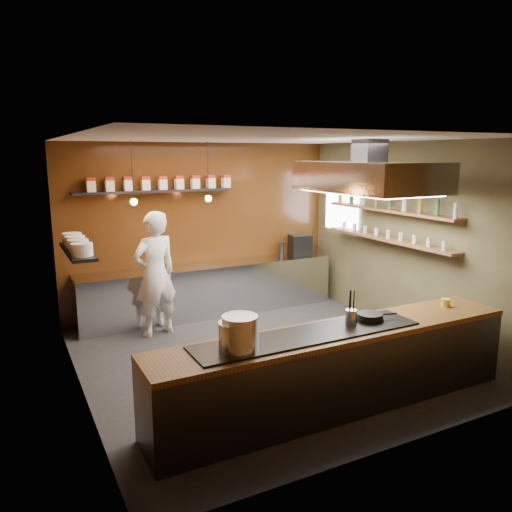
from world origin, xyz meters
TOP-DOWN VIEW (x-y plane):
  - floor at (0.00, 0.00)m, footprint 5.00×5.00m
  - back_wall at (0.00, 2.50)m, footprint 5.00×0.00m
  - left_wall at (-2.50, 0.00)m, footprint 0.00×5.00m
  - right_wall at (2.50, 0.00)m, footprint 0.00×5.00m
  - ceiling at (0.00, 0.00)m, footprint 5.00×5.00m
  - window_pane at (2.45, 1.70)m, footprint 0.00×1.00m
  - prep_counter at (0.00, 2.17)m, footprint 4.60×0.65m
  - pass_counter at (-0.00, -1.60)m, footprint 4.40×0.72m
  - tin_shelf at (-0.90, 2.36)m, footprint 2.60×0.26m
  - plate_shelf at (-2.34, 1.00)m, footprint 0.30×1.40m
  - bottle_shelf_upper at (2.34, 0.30)m, footprint 0.26×2.80m
  - bottle_shelf_lower at (2.34, 0.30)m, footprint 0.26×2.80m
  - extractor_hood at (1.30, -0.40)m, footprint 1.20×2.00m
  - pendant_left at (-1.40, 1.70)m, footprint 0.10×0.10m
  - pendant_right at (-0.20, 1.70)m, footprint 0.10×0.10m
  - storage_tins at (-0.75, 2.36)m, footprint 2.43×0.13m
  - plate_stacks at (-2.34, 1.00)m, footprint 0.26×1.16m
  - bottles at (2.34, 0.30)m, footprint 0.06×2.66m
  - wine_glasses at (2.34, 0.30)m, footprint 0.07×2.37m
  - stockpot_large at (-1.24, -1.67)m, footprint 0.43×0.43m
  - stockpot_small at (-1.30, -1.68)m, footprint 0.35×0.35m
  - utensil_crock at (0.18, -1.56)m, footprint 0.16×0.16m
  - frying_pan at (0.46, -1.54)m, footprint 0.47×0.31m
  - butter_jar at (1.70, -1.52)m, footprint 0.14×0.14m
  - espresso_machine at (1.88, 2.22)m, footprint 0.44×0.43m
  - chef at (-1.15, 1.60)m, footprint 0.81×0.63m

SIDE VIEW (x-z plane):
  - floor at x=0.00m, z-range 0.00..0.00m
  - prep_counter at x=0.00m, z-range 0.00..0.90m
  - pass_counter at x=0.00m, z-range 0.00..0.94m
  - butter_jar at x=1.70m, z-range 0.92..1.02m
  - frying_pan at x=0.46m, z-range 0.94..1.02m
  - chef at x=-1.15m, z-range 0.00..1.96m
  - utensil_crock at x=0.18m, z-range 0.94..1.11m
  - stockpot_small at x=-1.30m, z-range 0.94..1.24m
  - espresso_machine at x=1.88m, z-range 0.90..1.28m
  - stockpot_large at x=-1.24m, z-range 0.94..1.28m
  - bottle_shelf_lower at x=2.34m, z-range 1.43..1.47m
  - back_wall at x=0.00m, z-range -1.00..4.00m
  - left_wall at x=-2.50m, z-range -1.00..4.00m
  - right_wall at x=2.50m, z-range -1.00..4.00m
  - wine_glasses at x=2.34m, z-range 1.47..1.60m
  - plate_shelf at x=-2.34m, z-range 1.53..1.57m
  - plate_stacks at x=-2.34m, z-range 1.57..1.73m
  - window_pane at x=2.45m, z-range 1.40..2.40m
  - bottle_shelf_upper at x=2.34m, z-range 1.90..1.94m
  - bottles at x=2.34m, z-range 1.94..2.18m
  - pendant_left at x=-1.40m, z-range 1.68..2.63m
  - pendant_right at x=-0.20m, z-range 1.68..2.63m
  - tin_shelf at x=-0.90m, z-range 2.18..2.22m
  - storage_tins at x=-0.75m, z-range 2.22..2.44m
  - extractor_hood at x=1.30m, z-range 2.15..2.87m
  - ceiling at x=0.00m, z-range 3.00..3.00m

